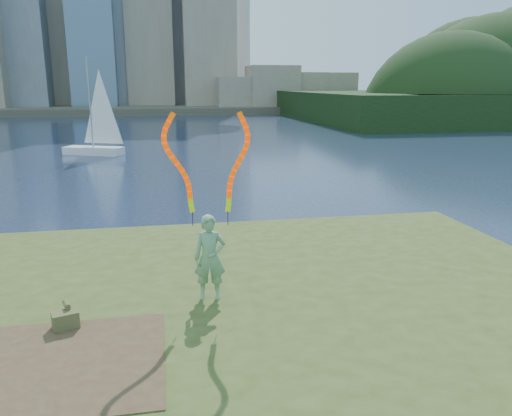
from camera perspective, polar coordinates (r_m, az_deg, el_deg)
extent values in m
plane|color=#18253E|center=(11.97, -7.47, -11.67)|extent=(320.00, 320.00, 0.00)
cube|color=#394819|center=(9.70, -6.57, -17.21)|extent=(20.00, 18.00, 0.30)
cube|color=#394819|center=(9.84, -6.75, -15.07)|extent=(17.00, 15.00, 0.30)
cube|color=#394819|center=(9.89, -6.88, -13.24)|extent=(14.00, 12.00, 0.30)
cube|color=#47331E|center=(8.92, -21.18, -16.25)|extent=(3.20, 3.00, 0.02)
cube|color=#484334|center=(105.89, -10.60, 11.30)|extent=(320.00, 40.00, 1.20)
imported|color=#24792B|center=(10.33, -5.29, -5.67)|extent=(0.70, 0.50, 1.79)
cylinder|color=black|center=(10.22, -7.25, -1.24)|extent=(0.02, 0.02, 0.30)
cylinder|color=black|center=(10.20, -3.23, -1.17)|extent=(0.02, 0.02, 0.30)
cube|color=#454123|center=(9.97, -20.94, -11.90)|extent=(0.53, 0.43, 0.33)
cylinder|color=#454123|center=(10.08, -20.84, -10.25)|extent=(0.20, 0.32, 0.11)
cube|color=white|center=(39.58, -18.06, 6.21)|extent=(4.62, 3.10, 0.62)
cylinder|color=gray|center=(39.30, -18.44, 11.20)|extent=(0.12, 0.12, 6.73)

